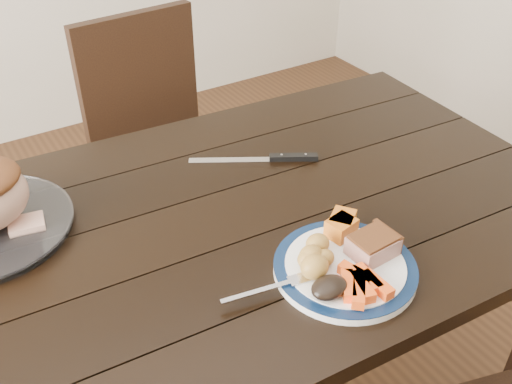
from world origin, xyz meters
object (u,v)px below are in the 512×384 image
pork_slice (373,246)px  fork (274,287)px  chair_far (161,140)px  carving_knife (278,158)px  dining_table (221,250)px  dinner_plate (345,269)px

pork_slice → fork: bearing=172.9°
chair_far → carving_knife: bearing=90.6°
dining_table → carving_knife: bearing=28.2°
chair_far → dinner_plate: chair_far is taller
dinner_plate → carving_knife: bearing=73.8°
pork_slice → fork: pork_slice is taller
fork → pork_slice: bearing=3.1°
dining_table → dinner_plate: (0.12, -0.27, 0.10)m
dining_table → pork_slice: bearing=-56.9°
dinner_plate → pork_slice: bearing=-4.8°
dining_table → pork_slice: pork_slice is taller
dinner_plate → chair_far: bearing=86.9°
pork_slice → chair_far: bearing=90.4°
dinner_plate → dining_table: bearing=113.9°
carving_knife → fork: bearing=-94.2°
fork → carving_knife: size_ratio=0.62×
dinner_plate → pork_slice: pork_slice is taller
dinner_plate → carving_knife: size_ratio=0.96×
dining_table → fork: 0.28m
chair_far → pork_slice: chair_far is taller
carving_knife → dining_table: bearing=-121.1°
pork_slice → fork: size_ratio=0.49×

